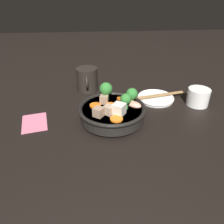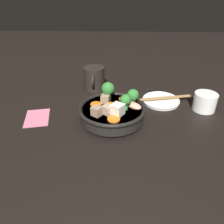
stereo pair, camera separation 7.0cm
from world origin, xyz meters
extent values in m
plane|color=black|center=(0.00, 0.00, 0.00)|extent=(3.00, 3.00, 0.00)
cylinder|color=black|center=(0.00, 0.00, 0.01)|extent=(0.11, 0.11, 0.01)
cylinder|color=black|center=(0.00, 0.00, 0.03)|extent=(0.21, 0.21, 0.04)
torus|color=black|center=(0.00, 0.00, 0.05)|extent=(0.22, 0.22, 0.01)
cylinder|color=brown|center=(0.00, 0.00, 0.04)|extent=(0.19, 0.19, 0.02)
cylinder|color=orange|center=(0.07, 0.01, 0.05)|extent=(0.04, 0.04, 0.01)
cylinder|color=orange|center=(-0.02, -0.05, 0.05)|extent=(0.05, 0.05, 0.00)
cylinder|color=orange|center=(-0.01, 0.00, 0.05)|extent=(0.05, 0.05, 0.01)
cylinder|color=orange|center=(-0.06, 0.04, 0.05)|extent=(0.04, 0.04, 0.01)
cylinder|color=green|center=(-0.02, 0.07, 0.06)|extent=(0.02, 0.02, 0.02)
sphere|color=#2D752D|center=(-0.02, 0.07, 0.08)|extent=(0.04, 0.04, 0.04)
cylinder|color=green|center=(0.01, 0.04, 0.06)|extent=(0.02, 0.02, 0.02)
sphere|color=#2D752D|center=(0.01, 0.04, 0.08)|extent=(0.04, 0.04, 0.04)
cylinder|color=green|center=(-0.06, -0.02, 0.06)|extent=(0.02, 0.02, 0.03)
sphere|color=#2D752D|center=(-0.06, -0.02, 0.09)|extent=(0.04, 0.04, 0.04)
cube|color=silver|center=(0.04, 0.02, 0.06)|extent=(0.05, 0.05, 0.03)
cube|color=tan|center=(0.03, -0.01, 0.06)|extent=(0.04, 0.04, 0.03)
cube|color=#9E7F66|center=(-0.04, -0.02, 0.06)|extent=(0.03, 0.03, 0.03)
cube|color=#9E7F66|center=(0.04, -0.04, 0.06)|extent=(0.04, 0.04, 0.03)
ellipsoid|color=#EA9E84|center=(0.00, 0.07, 0.06)|extent=(0.06, 0.06, 0.02)
cylinder|color=white|center=(-0.13, 0.18, 0.01)|extent=(0.13, 0.13, 0.01)
torus|color=white|center=(-0.13, 0.18, 0.01)|extent=(0.14, 0.14, 0.01)
cylinder|color=white|center=(-0.08, 0.32, 0.03)|extent=(0.08, 0.08, 0.06)
cylinder|color=brown|center=(-0.08, 0.32, 0.05)|extent=(0.07, 0.07, 0.00)
cylinder|color=black|center=(-0.25, -0.08, 0.05)|extent=(0.09, 0.09, 0.09)
torus|color=black|center=(-0.20, -0.08, 0.05)|extent=(0.05, 0.01, 0.05)
cube|color=#D16B84|center=(-0.01, -0.25, 0.00)|extent=(0.12, 0.10, 0.00)
cylinder|color=olive|center=(-0.13, 0.18, 0.02)|extent=(0.06, 0.23, 0.01)
cylinder|color=olive|center=(-0.14, 0.18, 0.02)|extent=(0.06, 0.23, 0.01)
camera|label=1|loc=(0.60, -0.05, 0.39)|focal=35.00mm
camera|label=2|loc=(0.60, 0.02, 0.39)|focal=35.00mm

